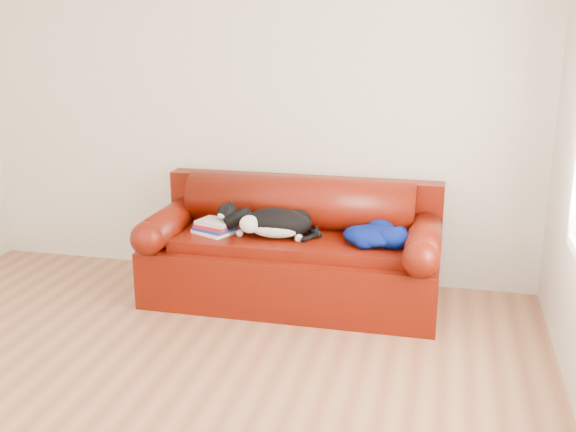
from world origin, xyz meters
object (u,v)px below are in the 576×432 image
cat (276,224)px  blanket (375,235)px  book_stack (215,227)px  sofa_base (293,269)px

cat → blanket: cat is taller
book_stack → blanket: bearing=1.5°
sofa_base → book_stack: book_stack is taller
book_stack → sofa_base: bearing=9.5°
sofa_base → book_stack: 0.65m
cat → sofa_base: bearing=16.7°
sofa_base → book_stack: bearing=-170.5°
blanket → cat: bearing=-178.7°
sofa_base → blanket: bearing=-6.0°
blanket → book_stack: bearing=-178.5°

